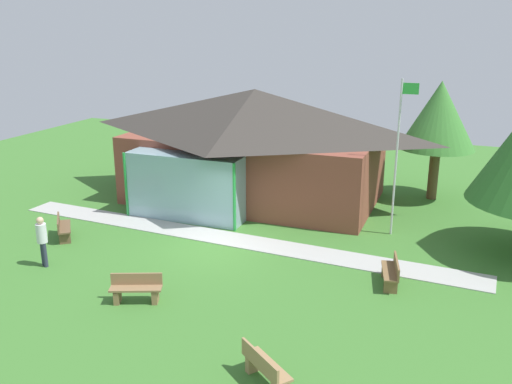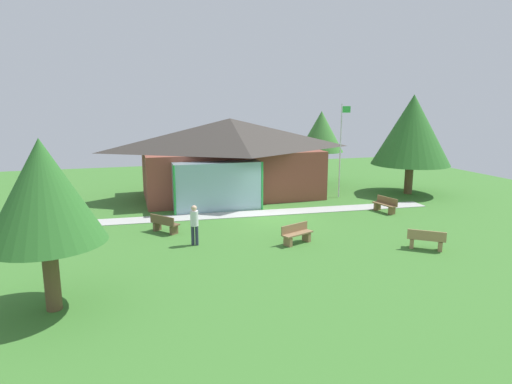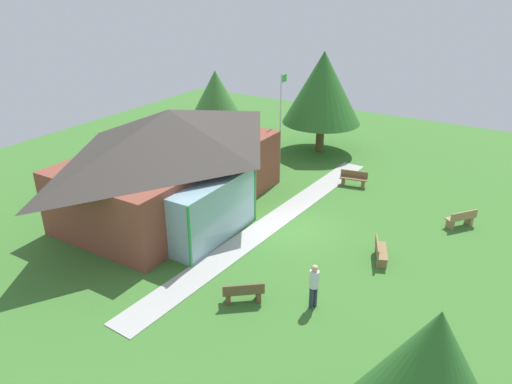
% 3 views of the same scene
% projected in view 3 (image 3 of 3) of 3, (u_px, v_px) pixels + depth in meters
% --- Properties ---
extents(ground_plane, '(44.00, 44.00, 0.00)m').
position_uv_depth(ground_plane, '(288.00, 228.00, 22.62)').
color(ground_plane, '#3D752D').
extents(pavilion, '(11.89, 7.94, 5.02)m').
position_uv_depth(pavilion, '(173.00, 159.00, 23.63)').
color(pavilion, brown).
rests_on(pavilion, ground_plane).
extents(footpath, '(18.82, 2.37, 0.03)m').
position_uv_depth(footpath, '(272.00, 223.00, 23.05)').
color(footpath, '#ADADA8').
rests_on(footpath, ground_plane).
extents(flagpole, '(0.64, 0.08, 5.93)m').
position_uv_depth(flagpole, '(281.00, 120.00, 27.46)').
color(flagpole, silver).
rests_on(flagpole, ground_plane).
extents(bench_mid_left, '(1.29, 1.44, 0.84)m').
position_uv_depth(bench_mid_left, '(243.00, 293.00, 17.34)').
color(bench_mid_left, brown).
rests_on(bench_mid_left, ground_plane).
extents(bench_front_right, '(1.45, 1.27, 0.84)m').
position_uv_depth(bench_front_right, '(461.00, 219.00, 22.58)').
color(bench_front_right, '#9E7A51').
rests_on(bench_front_right, ground_plane).
extents(bench_front_center, '(1.56, 0.97, 0.84)m').
position_uv_depth(bench_front_center, '(380.00, 252.00, 19.91)').
color(bench_front_center, olive).
rests_on(bench_front_center, ground_plane).
extents(bench_mid_right, '(0.74, 1.56, 0.84)m').
position_uv_depth(bench_mid_right, '(354.00, 179.00, 26.98)').
color(bench_mid_right, brown).
rests_on(bench_mid_right, ground_plane).
extents(visitor_strolling_lawn, '(0.34, 0.34, 1.74)m').
position_uv_depth(visitor_strolling_lawn, '(314.00, 283.00, 16.85)').
color(visitor_strolling_lawn, '#2D3347').
rests_on(visitor_strolling_lawn, ground_plane).
extents(tree_behind_pavilion_right, '(3.36, 3.36, 5.39)m').
position_uv_depth(tree_behind_pavilion_right, '(216.00, 95.00, 30.59)').
color(tree_behind_pavilion_right, brown).
rests_on(tree_behind_pavilion_right, ground_plane).
extents(tree_east_hedge, '(5.06, 5.06, 6.52)m').
position_uv_depth(tree_east_hedge, '(323.00, 88.00, 30.77)').
color(tree_east_hedge, brown).
rests_on(tree_east_hedge, ground_plane).
extents(tree_lawn_corner, '(3.29, 3.29, 5.01)m').
position_uv_depth(tree_lawn_corner, '(431.00, 372.00, 9.78)').
color(tree_lawn_corner, brown).
rests_on(tree_lawn_corner, ground_plane).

